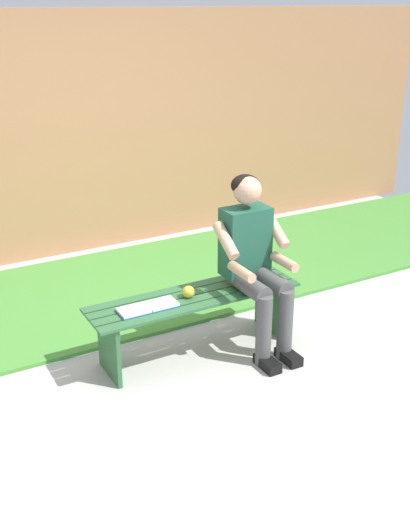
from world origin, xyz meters
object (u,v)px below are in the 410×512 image
at_px(book_open, 148,307).
at_px(apple, 189,292).
at_px(bench_near, 195,310).
at_px(person_seated, 254,257).

bearing_deg(book_open, apple, -176.00).
xyz_separation_m(apple, book_open, (0.32, 0.02, -0.03)).
distance_m(bench_near, book_open, 0.40).
relative_size(person_seated, apple, 14.68).
distance_m(apple, book_open, 0.32).
height_order(bench_near, book_open, book_open).
distance_m(bench_near, apple, 0.17).
xyz_separation_m(bench_near, apple, (0.05, 0.01, 0.16)).
relative_size(bench_near, apple, 18.01).
bearing_deg(apple, person_seated, 169.49).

